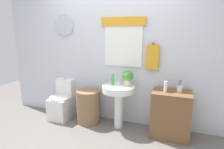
% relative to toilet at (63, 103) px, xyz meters
% --- Properties ---
extents(back_wall, '(4.40, 0.18, 2.60)m').
position_rel_toilet_xyz_m(back_wall, '(0.96, 0.27, 1.02)').
color(back_wall, silver).
rests_on(back_wall, ground_plane).
extents(toilet, '(0.38, 0.51, 0.76)m').
position_rel_toilet_xyz_m(toilet, '(0.00, 0.00, 0.00)').
color(toilet, white).
rests_on(toilet, ground_plane).
extents(laundry_hamper, '(0.43, 0.43, 0.60)m').
position_rel_toilet_xyz_m(laundry_hamper, '(0.57, -0.03, 0.01)').
color(laundry_hamper, '#846647').
rests_on(laundry_hamper, ground_plane).
extents(pedestal_sink, '(0.55, 0.55, 0.75)m').
position_rel_toilet_xyz_m(pedestal_sink, '(1.14, -0.03, 0.29)').
color(pedestal_sink, white).
rests_on(pedestal_sink, ground_plane).
extents(faucet, '(0.03, 0.03, 0.10)m').
position_rel_toilet_xyz_m(faucet, '(1.14, 0.09, 0.51)').
color(faucet, silver).
rests_on(faucet, pedestal_sink).
extents(wooden_cabinet, '(0.59, 0.44, 0.74)m').
position_rel_toilet_xyz_m(wooden_cabinet, '(2.00, -0.03, 0.08)').
color(wooden_cabinet, brown).
rests_on(wooden_cabinet, ground_plane).
extents(soap_bottle, '(0.05, 0.05, 0.18)m').
position_rel_toilet_xyz_m(soap_bottle, '(1.02, 0.02, 0.55)').
color(soap_bottle, green).
rests_on(soap_bottle, pedestal_sink).
extents(potted_plant, '(0.19, 0.19, 0.27)m').
position_rel_toilet_xyz_m(potted_plant, '(1.28, 0.03, 0.61)').
color(potted_plant, beige).
rests_on(potted_plant, pedestal_sink).
extents(lotion_bottle, '(0.05, 0.05, 0.17)m').
position_rel_toilet_xyz_m(lotion_bottle, '(1.90, -0.07, 0.53)').
color(lotion_bottle, white).
rests_on(lotion_bottle, wooden_cabinet).
extents(toothbrush_cup, '(0.08, 0.08, 0.19)m').
position_rel_toilet_xyz_m(toothbrush_cup, '(2.11, -0.01, 0.50)').
color(toothbrush_cup, silver).
rests_on(toothbrush_cup, wooden_cabinet).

